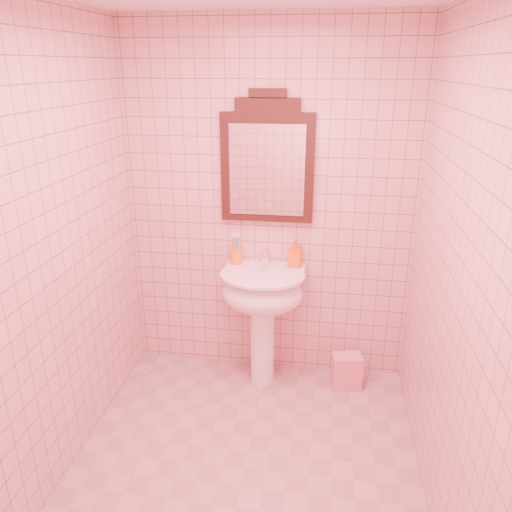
% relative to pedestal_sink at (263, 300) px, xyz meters
% --- Properties ---
extents(floor, '(2.20, 2.20, 0.00)m').
position_rel_pedestal_sink_xyz_m(floor, '(0.01, -0.87, -0.66)').
color(floor, tan).
rests_on(floor, ground).
extents(back_wall, '(2.00, 0.02, 2.50)m').
position_rel_pedestal_sink_xyz_m(back_wall, '(0.01, 0.23, 0.59)').
color(back_wall, '#E5A89F').
rests_on(back_wall, floor).
extents(pedestal_sink, '(0.58, 0.58, 0.86)m').
position_rel_pedestal_sink_xyz_m(pedestal_sink, '(0.00, 0.00, 0.00)').
color(pedestal_sink, white).
rests_on(pedestal_sink, floor).
extents(faucet, '(0.04, 0.16, 0.11)m').
position_rel_pedestal_sink_xyz_m(faucet, '(-0.00, 0.14, 0.26)').
color(faucet, white).
rests_on(faucet, pedestal_sink).
extents(mirror, '(0.63, 0.06, 0.87)m').
position_rel_pedestal_sink_xyz_m(mirror, '(-0.00, 0.20, 0.92)').
color(mirror, black).
rests_on(mirror, back_wall).
extents(toothbrush_cup, '(0.09, 0.09, 0.20)m').
position_rel_pedestal_sink_xyz_m(toothbrush_cup, '(-0.21, 0.15, 0.26)').
color(toothbrush_cup, orange).
rests_on(toothbrush_cup, pedestal_sink).
extents(soap_dispenser, '(0.10, 0.10, 0.20)m').
position_rel_pedestal_sink_xyz_m(soap_dispenser, '(0.21, 0.16, 0.30)').
color(soap_dispenser, '#EA5B13').
rests_on(soap_dispenser, pedestal_sink).
extents(towel, '(0.23, 0.17, 0.25)m').
position_rel_pedestal_sink_xyz_m(towel, '(0.61, 0.02, -0.54)').
color(towel, pink).
rests_on(towel, floor).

